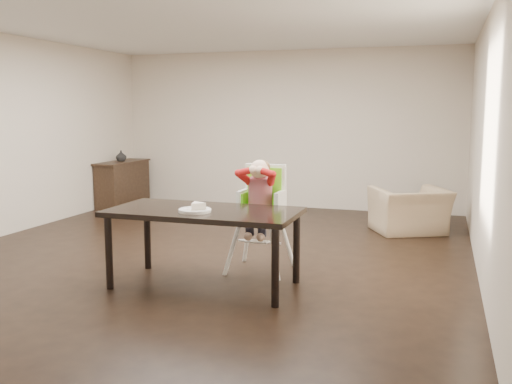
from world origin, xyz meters
TOP-DOWN VIEW (x-y plane):
  - ground at (0.00, 0.00)m, footprint 7.00×7.00m
  - room_walls at (0.00, 0.00)m, footprint 6.02×7.02m
  - dining_table at (0.46, -1.17)m, footprint 1.80×0.90m
  - high_chair at (0.81, -0.47)m, footprint 0.50×0.50m
  - plate at (0.45, -1.32)m, footprint 0.37×0.37m
  - armchair at (2.20, 1.94)m, footprint 1.13×0.98m
  - sideboard at (-2.78, 2.70)m, footprint 0.44×1.26m
  - vase at (-2.78, 2.67)m, footprint 0.20×0.21m

SIDE VIEW (x-z plane):
  - ground at x=0.00m, z-range 0.00..0.00m
  - sideboard at x=-2.78m, z-range 0.00..0.79m
  - armchair at x=2.20m, z-range 0.00..0.83m
  - dining_table at x=0.46m, z-range 0.30..1.05m
  - plate at x=0.45m, z-range 0.74..0.82m
  - high_chair at x=0.81m, z-range 0.24..1.42m
  - vase at x=-2.78m, z-range 0.79..0.97m
  - room_walls at x=0.00m, z-range 0.50..3.21m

